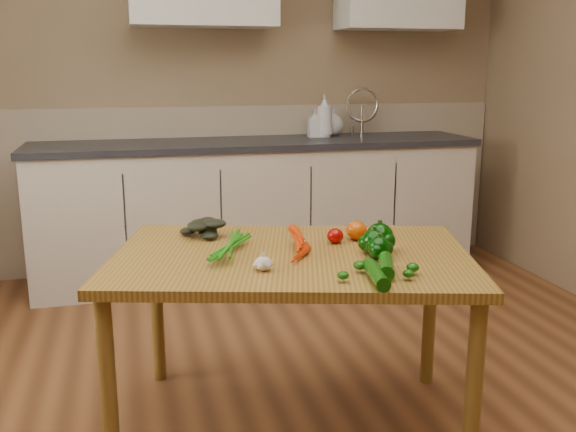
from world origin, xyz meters
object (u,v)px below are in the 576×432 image
(carrot_bunch, at_px, (277,245))
(tomato_b, at_px, (357,230))
(garlic_bulb, at_px, (263,264))
(soap_bottle_b, at_px, (315,123))
(soap_bottle_a, at_px, (325,116))
(tomato_c, at_px, (376,234))
(table, at_px, (292,273))
(pepper_c, at_px, (379,248))
(zucchini_b, at_px, (376,274))
(pepper_a, at_px, (374,242))
(tomato_a, at_px, (335,236))
(soap_bottle_c, at_px, (333,121))
(leafy_greens, at_px, (201,225))
(zucchini_a, at_px, (386,266))
(pepper_b, at_px, (379,238))

(carrot_bunch, distance_m, tomato_b, 0.36)
(garlic_bulb, bearing_deg, soap_bottle_b, 69.14)
(soap_bottle_a, height_order, tomato_c, soap_bottle_a)
(table, height_order, pepper_c, pepper_c)
(zucchini_b, bearing_deg, garlic_bulb, 148.86)
(soap_bottle_b, xyz_separation_m, tomato_c, (-0.30, -1.86, -0.27))
(tomato_b, bearing_deg, pepper_a, -92.61)
(tomato_a, xyz_separation_m, tomato_c, (0.16, -0.02, 0.00))
(soap_bottle_c, relative_size, leafy_greens, 1.04)
(soap_bottle_a, xyz_separation_m, pepper_c, (-0.44, -2.07, -0.31))
(garlic_bulb, relative_size, tomato_c, 0.82)
(garlic_bulb, xyz_separation_m, pepper_a, (0.43, 0.09, 0.02))
(pepper_c, xyz_separation_m, tomato_b, (0.01, 0.27, -0.00))
(tomato_a, bearing_deg, table, -155.63)
(tomato_a, bearing_deg, leafy_greens, 154.62)
(soap_bottle_c, height_order, pepper_c, soap_bottle_c)
(zucchini_a, bearing_deg, leafy_greens, 130.24)
(soap_bottle_a, bearing_deg, pepper_c, 99.97)
(tomato_c, bearing_deg, soap_bottle_c, 76.88)
(soap_bottle_a, distance_m, tomato_c, 1.91)
(soap_bottle_b, height_order, zucchini_a, soap_bottle_b)
(tomato_a, bearing_deg, zucchini_a, -83.78)
(carrot_bunch, height_order, pepper_b, pepper_b)
(tomato_b, bearing_deg, leafy_greens, 160.74)
(pepper_a, distance_m, tomato_b, 0.20)
(pepper_a, relative_size, pepper_b, 0.86)
(pepper_c, height_order, zucchini_b, pepper_c)
(leafy_greens, relative_size, zucchini_a, 1.07)
(soap_bottle_c, height_order, pepper_a, soap_bottle_c)
(soap_bottle_c, bearing_deg, pepper_b, -81.79)
(table, relative_size, tomato_a, 23.23)
(table, height_order, tomato_a, tomato_a)
(leafy_greens, height_order, zucchini_a, leafy_greens)
(leafy_greens, xyz_separation_m, pepper_b, (0.61, -0.38, 0.01))
(soap_bottle_b, bearing_deg, tomato_b, 82.12)
(zucchini_a, xyz_separation_m, zucchini_b, (-0.06, -0.06, -0.00))
(soap_bottle_a, bearing_deg, zucchini_b, 98.72)
(pepper_a, bearing_deg, carrot_bunch, 163.46)
(garlic_bulb, bearing_deg, carrot_bunch, 64.51)
(tomato_b, bearing_deg, pepper_b, -82.24)
(leafy_greens, distance_m, tomato_a, 0.54)
(pepper_b, bearing_deg, zucchini_a, -107.26)
(pepper_a, distance_m, zucchini_a, 0.23)
(tomato_c, relative_size, zucchini_a, 0.41)
(pepper_b, distance_m, zucchini_a, 0.26)
(soap_bottle_c, xyz_separation_m, pepper_b, (-0.50, -2.08, -0.25))
(carrot_bunch, bearing_deg, tomato_a, 32.08)
(table, height_order, zucchini_a, zucchini_a)
(soap_bottle_b, height_order, pepper_c, soap_bottle_b)
(pepper_c, bearing_deg, zucchini_b, -114.16)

